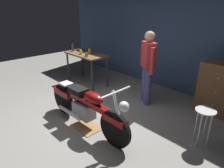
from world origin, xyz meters
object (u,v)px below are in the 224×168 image
motorcycle (86,106)px  mug_black_matte (82,50)px  mug_yellow_tall (81,52)px  bottle (73,48)px  person_standing (148,65)px  wooden_dresser (220,89)px  mug_orange_travel (90,51)px  shop_stool (204,118)px  mug_green_speckled (86,55)px

motorcycle → mug_black_matte: 2.64m
mug_yellow_tall → bottle: size_ratio=0.46×
mug_yellow_tall → motorcycle: bearing=-33.4°
person_standing → bottle: person_standing is taller
wooden_dresser → mug_black_matte: bearing=-165.9°
person_standing → mug_orange_travel: (-1.93, -0.16, 0.03)m
motorcycle → mug_yellow_tall: mug_yellow_tall is taller
shop_stool → wooden_dresser: (-0.24, 1.26, 0.05)m
wooden_dresser → mug_yellow_tall: size_ratio=9.87×
wooden_dresser → bottle: bearing=-164.4°
mug_orange_travel → mug_yellow_tall: (-0.08, -0.24, -0.00)m
motorcycle → mug_orange_travel: 2.40m
shop_stool → mug_orange_travel: 3.56m
motorcycle → mug_orange_travel: (-1.81, 1.49, 0.51)m
mug_green_speckled → bottle: bottle is taller
mug_green_speckled → mug_black_matte: mug_green_speckled is taller
shop_stool → mug_green_speckled: bearing=178.7°
person_standing → wooden_dresser: (1.34, 0.71, -0.38)m
mug_black_matte → mug_yellow_tall: size_ratio=0.97×
motorcycle → mug_orange_travel: bearing=139.4°
motorcycle → mug_black_matte: size_ratio=20.36×
person_standing → mug_green_speckled: size_ratio=15.87×
person_standing → mug_orange_travel: 1.94m
wooden_dresser → bottle: (-3.83, -1.07, 0.45)m
shop_stool → mug_green_speckled: mug_green_speckled is taller
shop_stool → mug_green_speckled: size_ratio=6.08×
mug_green_speckled → mug_orange_travel: 0.43m
mug_green_speckled → bottle: size_ratio=0.44×
person_standing → mug_yellow_tall: bearing=44.0°
mug_green_speckled → mug_yellow_tall: (-0.36, 0.08, 0.00)m
mug_orange_travel → shop_stool: bearing=-6.3°
motorcycle → shop_stool: 2.02m
person_standing → mug_yellow_tall: person_standing is taller
shop_stool → bottle: bearing=177.3°
mug_black_matte → person_standing: bearing=4.9°
shop_stool → mug_yellow_tall: size_ratio=5.74×
motorcycle → wooden_dresser: (1.46, 2.36, 0.10)m
motorcycle → mug_green_speckled: (-1.53, 1.17, 0.50)m
wooden_dresser → mug_green_speckled: 3.24m
motorcycle → bottle: bearing=150.2°
shop_stool → mug_green_speckled: (-3.23, 0.07, 0.45)m
mug_green_speckled → shop_stool: bearing=-1.3°
mug_green_speckled → bottle: bearing=172.0°
person_standing → bottle: size_ratio=6.93×
mug_green_speckled → bottle: 0.85m
mug_green_speckled → mug_yellow_tall: 0.37m
motorcycle → bottle: bottle is taller
mug_black_matte → bottle: 0.28m
mug_green_speckled → person_standing: bearing=16.1°
shop_stool → mug_black_matte: bearing=174.7°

